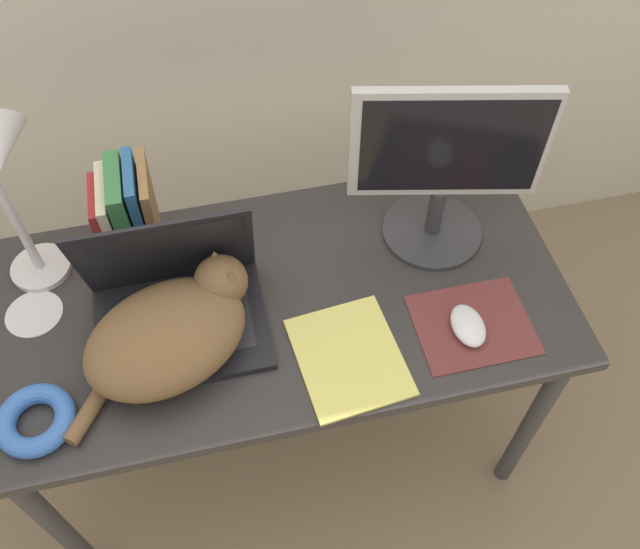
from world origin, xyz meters
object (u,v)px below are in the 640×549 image
Objects in this scene: computer_mouse at (468,326)px; cd_disc at (34,314)px; book_row at (128,218)px; desk_lamp at (7,176)px; notepad at (349,357)px; cable_coil at (35,420)px; laptop at (177,306)px; cat at (171,332)px; external_monitor at (445,166)px.

computer_mouse is 0.87× the size of cd_disc.
desk_lamp reaches higher than book_row.
computer_mouse is at bearing 2.08° from notepad.
laptop is at bearing 31.70° from cable_coil.
cd_disc is (-0.62, 0.25, -0.00)m from notepad.
desk_lamp is 3.09× the size of cable_coil.
desk_lamp is at bearing 145.68° from laptop.
cat is 0.29m from book_row.
cd_disc is at bearing -120.18° from desk_lamp.
cd_disc is at bearing 164.67° from laptop.
cat is 0.42m from desk_lamp.
book_row is (-0.07, 0.21, 0.06)m from laptop.
laptop is 0.23m from book_row.
cable_coil reaches higher than computer_mouse.
desk_lamp is (-0.18, -0.03, 0.20)m from book_row.
notepad is 2.21× the size of cd_disc.
cable_coil reaches higher than notepad.
computer_mouse is at bearing -15.34° from cd_disc.
external_monitor is at bearing -8.10° from book_row.
book_row reaches higher than notepad.
external_monitor is 3.88× the size of computer_mouse.
cable_coil is 0.26m from cd_disc.
external_monitor is 2.71× the size of cable_coil.
computer_mouse is 0.39× the size of notepad.
notepad is at bearing -27.52° from laptop.
external_monitor is 0.68m from book_row.
cd_disc is at bearing 164.66° from computer_mouse.
external_monitor is at bearing 1.82° from cd_disc.
cd_disc is (-0.29, 0.16, -0.07)m from cat.
book_row is at bearing 136.69° from notepad.
cat is 0.36m from notepad.
external_monitor is 1.64× the size of book_row.
external_monitor reaches higher than laptop.
book_row is at bearing 109.90° from laptop.
cd_disc is (-0.23, -0.12, -0.11)m from book_row.
notepad is (-0.27, -0.28, -0.21)m from external_monitor.
external_monitor is at bearing 17.25° from cat.
computer_mouse reaches higher than notepad.
laptop is at bearing -34.32° from desk_lamp.
book_row is (-0.65, 0.36, 0.10)m from computer_mouse.
book_row is at bearing 171.90° from external_monitor.
cat is 1.55× the size of notepad.
computer_mouse is 0.26m from notepad.
cd_disc is at bearing -178.18° from external_monitor.
cat is at bearing -162.75° from external_monitor.
external_monitor is 1.53× the size of notepad.
notepad is (-0.26, -0.01, -0.01)m from computer_mouse.
cat is 1.66× the size of book_row.
laptop reaches higher than cat.
external_monitor reaches higher than cable_coil.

